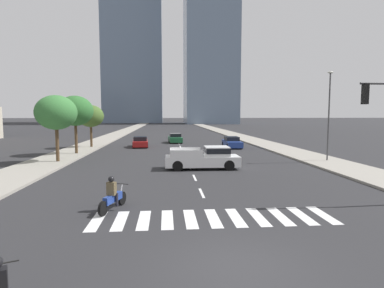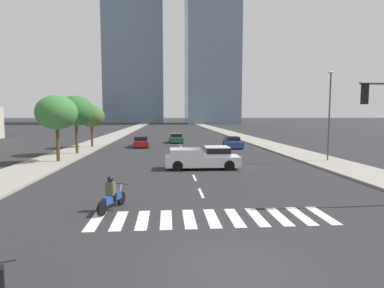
{
  "view_description": "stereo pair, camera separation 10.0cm",
  "coord_description": "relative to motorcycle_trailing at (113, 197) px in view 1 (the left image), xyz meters",
  "views": [
    {
      "loc": [
        -1.84,
        -7.91,
        4.04
      ],
      "look_at": [
        0.0,
        14.03,
        2.0
      ],
      "focal_mm": 29.5,
      "sensor_mm": 36.0,
      "label": 1
    },
    {
      "loc": [
        -1.74,
        -7.92,
        4.04
      ],
      "look_at": [
        0.0,
        14.03,
        2.0
      ],
      "focal_mm": 29.5,
      "sensor_mm": 36.0,
      "label": 2
    }
  ],
  "objects": [
    {
      "name": "sedan_blue_0",
      "position": [
        10.41,
        24.83,
        0.04
      ],
      "size": [
        1.87,
        4.69,
        1.35
      ],
      "rotation": [
        0.0,
        0.0,
        -1.58
      ],
      "color": "navy",
      "rests_on": "ground"
    },
    {
      "name": "sidewalk_east",
      "position": [
        15.8,
        24.58,
        -0.51
      ],
      "size": [
        4.0,
        260.0,
        0.15
      ],
      "primitive_type": "cube",
      "color": "gray",
      "rests_on": "ground"
    },
    {
      "name": "ground_plane",
      "position": [
        4.1,
        -5.42,
        -0.58
      ],
      "size": [
        800.0,
        800.0,
        0.0
      ],
      "primitive_type": "plane",
      "color": "#28282B"
    },
    {
      "name": "sidewalk_west",
      "position": [
        -7.6,
        24.58,
        -0.51
      ],
      "size": [
        4.0,
        260.0,
        0.15
      ],
      "primitive_type": "cube",
      "color": "gray",
      "rests_on": "ground"
    },
    {
      "name": "street_tree_nearest",
      "position": [
        -6.8,
        13.8,
        3.63
      ],
      "size": [
        3.38,
        3.38,
        5.52
      ],
      "color": "#4C3823",
      "rests_on": "sidewalk_west"
    },
    {
      "name": "sedan_red_2",
      "position": [
        -0.94,
        26.54,
        0.02
      ],
      "size": [
        2.16,
        4.5,
        1.31
      ],
      "rotation": [
        0.0,
        0.0,
        1.65
      ],
      "color": "maroon",
      "rests_on": "ground"
    },
    {
      "name": "crosswalk_near",
      "position": [
        4.1,
        -1.39,
        -0.58
      ],
      "size": [
        9.45,
        2.3,
        0.01
      ],
      "color": "silver",
      "rests_on": "ground"
    },
    {
      "name": "sedan_green_1",
      "position": [
        3.63,
        32.33,
        0.04
      ],
      "size": [
        2.02,
        4.34,
        1.36
      ],
      "rotation": [
        0.0,
        0.0,
        1.63
      ],
      "color": "#1E6038",
      "rests_on": "ground"
    },
    {
      "name": "lane_divider_center",
      "position": [
        4.1,
        26.61,
        -0.58
      ],
      "size": [
        0.14,
        50.0,
        0.01
      ],
      "color": "silver",
      "rests_on": "ground"
    },
    {
      "name": "street_tree_second",
      "position": [
        -6.8,
        19.4,
        3.85
      ],
      "size": [
        3.56,
        3.56,
        5.81
      ],
      "color": "#4C3823",
      "rests_on": "sidewalk_west"
    },
    {
      "name": "pickup_truck",
      "position": [
        5.26,
        9.96,
        0.23
      ],
      "size": [
        5.54,
        2.16,
        1.67
      ],
      "rotation": [
        0.0,
        0.0,
        -0.01
      ],
      "color": "silver",
      "rests_on": "ground"
    },
    {
      "name": "office_tower_left_skyline",
      "position": [
        -13.77,
        155.11,
        55.14
      ],
      "size": [
        28.85,
        29.4,
        121.98
      ],
      "color": "slate",
      "rests_on": "ground"
    },
    {
      "name": "street_tree_third",
      "position": [
        -6.8,
        25.93,
        3.29
      ],
      "size": [
        3.13,
        3.13,
        5.07
      ],
      "color": "#4C3823",
      "rests_on": "sidewalk_west"
    },
    {
      "name": "street_lamp_east",
      "position": [
        16.1,
        12.49,
        3.94
      ],
      "size": [
        0.5,
        0.24,
        7.54
      ],
      "color": "#3F3F42",
      "rests_on": "sidewalk_east"
    },
    {
      "name": "motorcycle_trailing",
      "position": [
        0.0,
        0.0,
        0.0
      ],
      "size": [
        1.02,
        2.14,
        1.49
      ],
      "rotation": [
        0.0,
        0.0,
        1.23
      ],
      "color": "black",
      "rests_on": "ground"
    }
  ]
}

